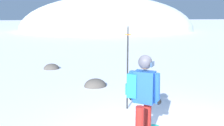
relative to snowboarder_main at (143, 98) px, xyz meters
The scene contains 5 objects.
ridge_peak_main 38.80m from the snowboarder_main, 74.57° to the left, with size 29.55×26.59×11.51m.
snowboarder_main is the anchor object (origin of this frame).
piste_marker_near 1.86m from the snowboarder_main, 77.74° to the left, with size 0.20×0.20×2.19m.
rock_dark 7.53m from the snowboarder_main, 99.15° to the left, with size 0.70×0.60×0.49m.
rock_mid 4.15m from the snowboarder_main, 88.98° to the left, with size 0.77×0.65×0.54m.
Camera 1 is at (-2.35, -3.60, 2.38)m, focal length 39.11 mm.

